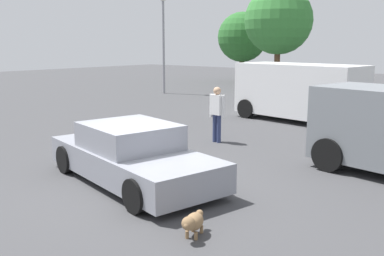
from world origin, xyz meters
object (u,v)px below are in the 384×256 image
dog (193,222)px  pedestrian (217,110)px  sedan_foreground (132,155)px  van_white (299,91)px  light_post_mid (163,26)px

dog → pedestrian: (-3.71, 5.59, 0.76)m
sedan_foreground → dog: bearing=-13.0°
van_white → pedestrian: van_white is taller
sedan_foreground → light_post_mid: size_ratio=0.82×
sedan_foreground → van_white: (-0.72, 9.36, 0.60)m
van_white → light_post_mid: size_ratio=0.87×
pedestrian → light_post_mid: (-10.50, 8.71, 3.02)m
van_white → light_post_mid: 11.65m
sedan_foreground → light_post_mid: (-11.42, 13.01, 3.44)m
dog → pedestrian: size_ratio=0.39×
sedan_foreground → light_post_mid: bearing=143.0°
van_white → light_post_mid: (-10.69, 3.64, 2.84)m
dog → van_white: 11.26m
light_post_mid → sedan_foreground: bearing=-48.7°
pedestrian → light_post_mid: light_post_mid is taller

